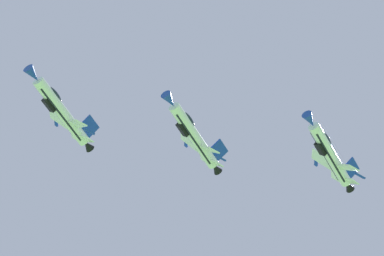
{
  "coord_description": "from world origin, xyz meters",
  "views": [
    {
      "loc": [
        -2.03,
        -7.53,
        1.41
      ],
      "look_at": [
        -17.4,
        70.78,
        111.55
      ],
      "focal_mm": 87.06,
      "sensor_mm": 36.0,
      "label": 1
    }
  ],
  "objects": [
    {
      "name": "fighter_jet_left_wing",
      "position": [
        -34.69,
        62.48,
        109.16
      ],
      "size": [
        7.94,
        15.6,
        7.37
      ],
      "rotation": [
        0.0,
        -0.81,
        2.83
      ],
      "color": "white"
    },
    {
      "name": "fighter_jet_right_wing",
      "position": [
        -17.23,
        70.74,
        109.81
      ],
      "size": [
        7.55,
        15.6,
        8.06
      ],
      "rotation": [
        0.0,
        -0.92,
        2.83
      ],
      "color": "white"
    },
    {
      "name": "fighter_jet_left_outer",
      "position": [
        1.8,
        77.96,
        109.79
      ],
      "size": [
        7.74,
        15.6,
        7.74
      ],
      "rotation": [
        0.0,
        -0.86,
        2.83
      ],
      "color": "white"
    }
  ]
}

